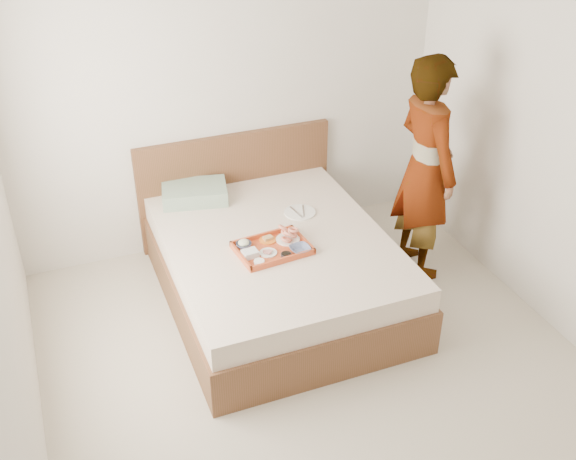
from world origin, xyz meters
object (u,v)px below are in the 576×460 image
Objects in this scene: bed at (277,269)px; tray at (272,248)px; dinner_plate at (300,212)px; person at (425,169)px.

tray is (-0.08, -0.14, 0.29)m from bed.
dinner_plate is 0.14× the size of person.
tray is 0.56m from dinner_plate.
tray is 0.28× the size of person.
dinner_plate is (0.38, 0.41, -0.02)m from tray.
tray reaches higher than bed.
person is (1.19, -0.02, 0.62)m from bed.
tray is at bearing -121.30° from bed.
bed is 1.34m from person.
tray reaches higher than dinner_plate.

